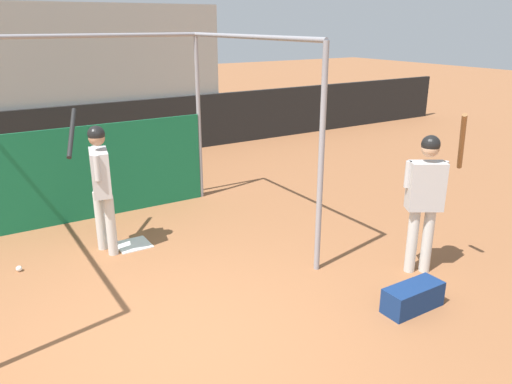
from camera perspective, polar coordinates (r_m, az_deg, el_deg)
name	(u,v)px	position (r m, az deg, el deg)	size (l,w,h in m)	color
ground_plane	(173,345)	(5.10, -9.47, -16.83)	(60.00, 60.00, 0.00)	#935B38
outfield_wall	(34,140)	(11.30, -23.99, 5.45)	(24.00, 0.12, 1.29)	black
bleacher_section	(12,80)	(13.17, -26.07, 11.46)	(8.70, 4.00, 3.37)	#9E9E99
batting_cage	(93,152)	(7.54, -18.15, 4.39)	(3.94, 3.33, 2.80)	gray
home_plate	(133,245)	(7.20, -13.84, -5.87)	(0.44, 0.44, 0.02)	white
player_batter	(100,178)	(6.76, -17.39, 1.57)	(0.55, 0.97, 1.87)	silver
player_waiting	(426,192)	(6.24, 18.87, -0.02)	(0.77, 0.57, 2.02)	silver
equipment_bag	(413,297)	(5.75, 17.49, -11.40)	(0.70, 0.28, 0.28)	navy
baseball	(19,269)	(6.95, -25.46, -7.91)	(0.07, 0.07, 0.07)	white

